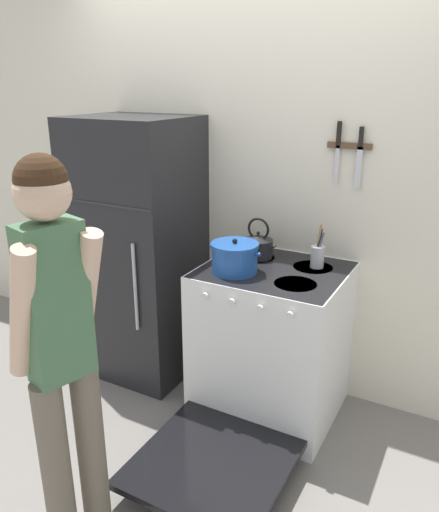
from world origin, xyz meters
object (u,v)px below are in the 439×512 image
refrigerator (138,250)px  tea_kettle (258,245)px  person (60,344)px  stove_range (269,344)px  utensil_jar (318,255)px  dutch_oven_pot (235,257)px

refrigerator → tea_kettle: (0.80, 0.10, 0.13)m
refrigerator → person: (0.62, -1.27, 0.10)m
stove_range → utensil_jar: (0.19, 0.18, 0.52)m
stove_range → dutch_oven_pot: (-0.17, -0.10, 0.53)m
stove_range → utensil_jar: bearing=43.2°
stove_range → person: 1.34m
person → stove_range: bearing=-0.5°
refrigerator → person: refrigerator is taller
dutch_oven_pot → utensil_jar: (0.37, 0.28, -0.01)m
tea_kettle → refrigerator: bearing=-172.8°
tea_kettle → utensil_jar: (0.36, 0.01, -0.00)m
tea_kettle → utensil_jar: bearing=1.2°
stove_range → dutch_oven_pot: size_ratio=4.68×
tea_kettle → person: person is taller
stove_range → person: (-0.35, -1.19, 0.50)m
refrigerator → person: size_ratio=1.02×
refrigerator → utensil_jar: refrigerator is taller
dutch_oven_pot → person: 1.11m
utensil_jar → stove_range: bearing=-136.8°
stove_range → person: size_ratio=0.85×
refrigerator → dutch_oven_pot: 0.82m
stove_range → utensil_jar: 0.58m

